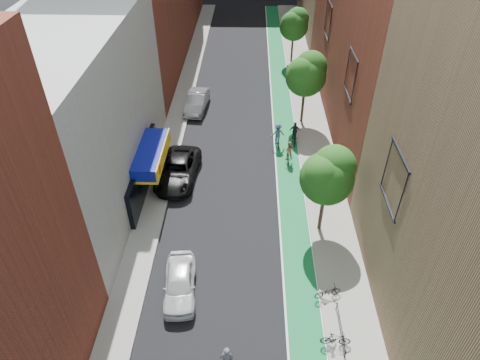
# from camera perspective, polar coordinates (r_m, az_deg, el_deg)

# --- Properties ---
(bike_lane) EXTENTS (2.00, 68.00, 0.01)m
(bike_lane) POSITION_cam_1_polar(r_m,az_deg,el_deg) (42.10, 5.71, 9.06)
(bike_lane) COLOR #147433
(bike_lane) RESTS_ON ground
(sidewalk_left) EXTENTS (2.00, 68.00, 0.15)m
(sidewalk_left) POSITION_cam_1_polar(r_m,az_deg,el_deg) (42.50, -8.03, 9.28)
(sidewalk_left) COLOR gray
(sidewalk_left) RESTS_ON ground
(sidewalk_right) EXTENTS (3.00, 68.00, 0.15)m
(sidewalk_right) POSITION_cam_1_polar(r_m,az_deg,el_deg) (42.33, 9.14, 9.03)
(sidewalk_right) COLOR gray
(sidewalk_right) RESTS_ON ground
(building_left_white) EXTENTS (8.00, 20.00, 12.00)m
(building_left_white) POSITION_cam_1_polar(r_m,az_deg,el_deg) (30.95, -21.38, 7.68)
(building_left_white) COLOR silver
(building_left_white) RESTS_ON ground
(tree_near) EXTENTS (3.40, 3.36, 6.42)m
(tree_near) POSITION_cam_1_polar(r_m,az_deg,el_deg) (26.47, 11.66, 0.72)
(tree_near) COLOR #332619
(tree_near) RESTS_ON ground
(tree_mid) EXTENTS (3.55, 3.53, 6.74)m
(tree_mid) POSITION_cam_1_polar(r_m,az_deg,el_deg) (38.31, 8.86, 13.89)
(tree_mid) COLOR #332619
(tree_mid) RESTS_ON ground
(tree_far) EXTENTS (3.30, 3.25, 6.21)m
(tree_far) POSITION_cam_1_polar(r_m,az_deg,el_deg) (51.45, 7.26, 19.98)
(tree_far) COLOR #332619
(tree_far) RESTS_ON ground
(parked_car_white) EXTENTS (2.20, 4.58, 1.51)m
(parked_car_white) POSITION_cam_1_polar(r_m,az_deg,el_deg) (25.29, -8.03, -13.44)
(parked_car_white) COLOR silver
(parked_car_white) RESTS_ON ground
(parked_car_black) EXTENTS (3.25, 6.20, 1.67)m
(parked_car_black) POSITION_cam_1_polar(r_m,az_deg,el_deg) (32.99, -8.28, 1.34)
(parked_car_black) COLOR black
(parked_car_black) RESTS_ON ground
(parked_car_silver) EXTENTS (2.16, 5.10, 1.64)m
(parked_car_silver) POSITION_cam_1_polar(r_m,az_deg,el_deg) (42.14, -5.78, 10.34)
(parked_car_silver) COLOR gray
(parked_car_silver) RESTS_ON ground
(cyclist_lane_near) EXTENTS (0.79, 1.67, 1.93)m
(cyclist_lane_near) POSITION_cam_1_polar(r_m,az_deg,el_deg) (34.64, 6.47, 3.48)
(cyclist_lane_near) COLOR black
(cyclist_lane_near) RESTS_ON ground
(cyclist_lane_mid) EXTENTS (0.97, 1.92, 1.97)m
(cyclist_lane_mid) POSITION_cam_1_polar(r_m,az_deg,el_deg) (37.16, 7.29, 5.89)
(cyclist_lane_mid) COLOR black
(cyclist_lane_mid) RESTS_ON ground
(cyclist_lane_far) EXTENTS (1.29, 1.53, 2.16)m
(cyclist_lane_far) POSITION_cam_1_polar(r_m,az_deg,el_deg) (36.41, 5.03, 5.91)
(cyclist_lane_far) COLOR black
(cyclist_lane_far) RESTS_ON ground
(parked_bike_mid) EXTENTS (1.57, 0.48, 0.94)m
(parked_bike_mid) POSITION_cam_1_polar(r_m,az_deg,el_deg) (23.72, 12.63, -20.02)
(parked_bike_mid) COLOR black
(parked_bike_mid) RESTS_ON sidewalk_right
(parked_bike_far) EXTENTS (1.66, 0.96, 0.82)m
(parked_bike_far) POSITION_cam_1_polar(r_m,az_deg,el_deg) (25.41, 11.61, -14.40)
(parked_bike_far) COLOR black
(parked_bike_far) RESTS_ON sidewalk_right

